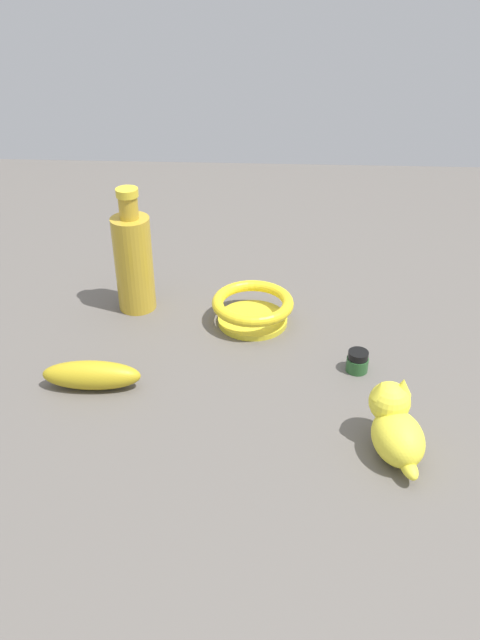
% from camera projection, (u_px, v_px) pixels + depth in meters
% --- Properties ---
extents(ground, '(2.00, 2.00, 0.00)m').
position_uv_depth(ground, '(240.00, 366.00, 1.04)').
color(ground, '#5B5651').
extents(bowl, '(0.14, 0.14, 0.05)m').
position_uv_depth(bowl, '(253.00, 307.00, 1.14)').
color(bowl, yellow).
rests_on(bowl, ground).
extents(nail_polish_jar, '(0.04, 0.04, 0.04)m').
position_uv_depth(nail_polish_jar, '(358.00, 363.00, 1.02)').
color(nail_polish_jar, '#27582A').
rests_on(nail_polish_jar, ground).
extents(cat_figurine, '(0.09, 0.13, 0.10)m').
position_uv_depth(cat_figurine, '(395.00, 426.00, 0.86)').
color(cat_figurine, yellow).
rests_on(cat_figurine, ground).
extents(banana, '(0.15, 0.05, 0.05)m').
position_uv_depth(banana, '(92.00, 375.00, 0.99)').
color(banana, gold).
rests_on(banana, ground).
extents(bottle_tall, '(0.07, 0.07, 0.23)m').
position_uv_depth(bottle_tall, '(134.00, 260.00, 1.15)').
color(bottle_tall, gold).
rests_on(bottle_tall, ground).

